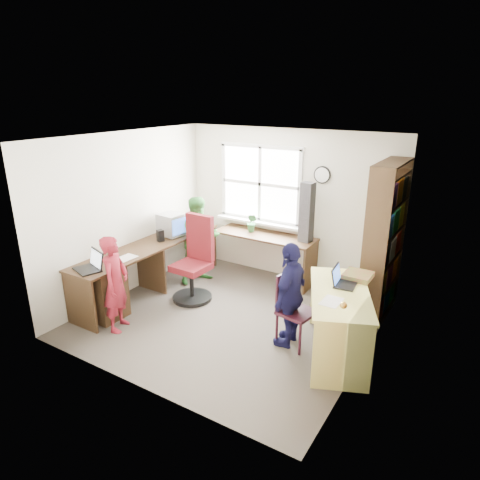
{
  "coord_description": "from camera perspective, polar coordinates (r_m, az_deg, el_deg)",
  "views": [
    {
      "loc": [
        2.81,
        -4.31,
        2.91
      ],
      "look_at": [
        0.0,
        0.25,
        1.05
      ],
      "focal_mm": 32.0,
      "sensor_mm": 36.0,
      "label": 1
    }
  ],
  "objects": [
    {
      "name": "game_box",
      "position": [
        5.33,
        15.45,
        -4.6
      ],
      "size": [
        0.32,
        0.32,
        0.06
      ],
      "rotation": [
        0.0,
        0.0,
        -0.01
      ],
      "color": "#B5162C",
      "rests_on": "right_desk"
    },
    {
      "name": "laptop_right",
      "position": [
        5.1,
        13.43,
        -5.26
      ],
      "size": [
        0.29,
        0.34,
        0.21
      ],
      "rotation": [
        0.0,
        0.0,
        1.67
      ],
      "color": "black",
      "rests_on": "right_desk"
    },
    {
      "name": "paper_b",
      "position": [
        4.7,
        12.08,
        -8.01
      ],
      "size": [
        0.2,
        0.28,
        0.0
      ],
      "rotation": [
        0.0,
        0.0,
        -0.01
      ],
      "color": "silver",
      "rests_on": "right_desk"
    },
    {
      "name": "paper_a",
      "position": [
        6.08,
        -15.0,
        -2.33
      ],
      "size": [
        0.22,
        0.31,
        0.0
      ],
      "rotation": [
        0.0,
        0.0,
        -0.03
      ],
      "color": "silver",
      "rests_on": "l_desk"
    },
    {
      "name": "room",
      "position": [
        5.49,
        -0.74,
        1.19
      ],
      "size": [
        3.64,
        3.44,
        2.44
      ],
      "color": "#413A33",
      "rests_on": "ground"
    },
    {
      "name": "speaker_b",
      "position": [
        6.99,
        -8.14,
        1.71
      ],
      "size": [
        0.11,
        0.11,
        0.18
      ],
      "rotation": [
        0.0,
        0.0,
        -0.3
      ],
      "color": "black",
      "rests_on": "l_desk"
    },
    {
      "name": "swivel_chair",
      "position": [
        6.28,
        -6.03,
        -3.18
      ],
      "size": [
        0.6,
        0.6,
        1.25
      ],
      "rotation": [
        0.0,
        0.0,
        -0.03
      ],
      "color": "black",
      "rests_on": "ground"
    },
    {
      "name": "person_navy",
      "position": [
        5.12,
        6.72,
        -7.22
      ],
      "size": [
        0.35,
        0.77,
        1.3
      ],
      "primitive_type": "imported",
      "rotation": [
        0.0,
        0.0,
        -1.53
      ],
      "color": "#15143F",
      "rests_on": "ground"
    },
    {
      "name": "cd_tower",
      "position": [
        6.48,
        8.9,
        3.64
      ],
      "size": [
        0.2,
        0.18,
        0.91
      ],
      "rotation": [
        0.0,
        0.0,
        -0.14
      ],
      "color": "black",
      "rests_on": "l_desk"
    },
    {
      "name": "speaker_a",
      "position": [
        6.61,
        -10.58,
        0.56
      ],
      "size": [
        0.11,
        0.11,
        0.18
      ],
      "rotation": [
        0.0,
        0.0,
        -0.33
      ],
      "color": "black",
      "rests_on": "l_desk"
    },
    {
      "name": "crt_monitor",
      "position": [
        6.82,
        -9.14,
        2.03
      ],
      "size": [
        0.4,
        0.36,
        0.36
      ],
      "rotation": [
        0.0,
        0.0,
        -0.12
      ],
      "color": "#A7A6AB",
      "rests_on": "l_desk"
    },
    {
      "name": "wooden_chair",
      "position": [
        5.21,
        7.01,
        -8.71
      ],
      "size": [
        0.45,
        0.45,
        0.9
      ],
      "rotation": [
        0.0,
        0.0,
        -0.18
      ],
      "color": "#33111C",
      "rests_on": "ground"
    },
    {
      "name": "potted_plant",
      "position": [
        6.93,
        1.6,
        2.29
      ],
      "size": [
        0.19,
        0.17,
        0.31
      ],
      "primitive_type": "imported",
      "rotation": [
        0.0,
        0.0,
        -0.18
      ],
      "color": "#2D723B",
      "rests_on": "l_desk"
    },
    {
      "name": "bookshelf",
      "position": [
        5.93,
        18.63,
        -0.66
      ],
      "size": [
        0.3,
        1.02,
        2.1
      ],
      "color": "#3E2A18",
      "rests_on": "ground"
    },
    {
      "name": "right_desk",
      "position": [
        5.03,
        13.05,
        -8.99
      ],
      "size": [
        1.13,
        1.52,
        0.8
      ],
      "rotation": [
        0.0,
        0.0,
        0.4
      ],
      "color": "#EAE475",
      "rests_on": "ground"
    },
    {
      "name": "laptop_left",
      "position": [
        5.81,
        -19.24,
        -3.19
      ],
      "size": [
        0.43,
        0.39,
        0.24
      ],
      "rotation": [
        0.0,
        0.0,
        -0.31
      ],
      "color": "black",
      "rests_on": "l_desk"
    },
    {
      "name": "l_desk",
      "position": [
        6.26,
        -12.89,
        -4.45
      ],
      "size": [
        2.38,
        2.95,
        0.75
      ],
      "color": "#3E2A18",
      "rests_on": "ground"
    },
    {
      "name": "person_red",
      "position": [
        5.62,
        -16.25,
        -5.62
      ],
      "size": [
        0.45,
        0.54,
        1.26
      ],
      "primitive_type": "imported",
      "rotation": [
        0.0,
        0.0,
        1.95
      ],
      "color": "maroon",
      "rests_on": "ground"
    },
    {
      "name": "person_green",
      "position": [
        6.77,
        -5.36,
        -0.02
      ],
      "size": [
        0.75,
        0.83,
        1.39
      ],
      "primitive_type": "imported",
      "rotation": [
        0.0,
        0.0,
        1.16
      ],
      "color": "#327E32",
      "rests_on": "ground"
    }
  ]
}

